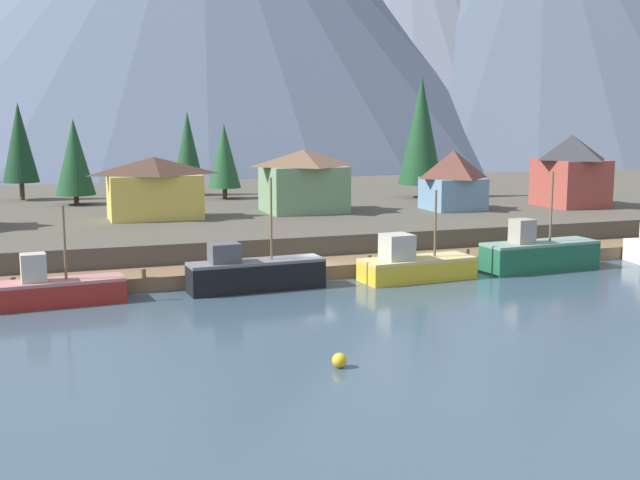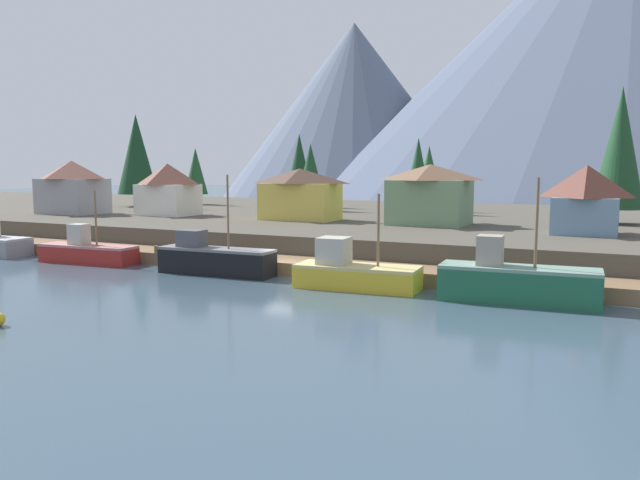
{
  "view_description": "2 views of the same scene",
  "coord_description": "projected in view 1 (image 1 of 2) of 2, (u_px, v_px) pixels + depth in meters",
  "views": [
    {
      "loc": [
        -18.42,
        -52.65,
        11.49
      ],
      "look_at": [
        1.6,
        3.95,
        2.25
      ],
      "focal_mm": 45.48,
      "sensor_mm": 36.0,
      "label": 1
    },
    {
      "loc": [
        22.38,
        -39.22,
        7.86
      ],
      "look_at": [
        1.27,
        3.81,
        2.37
      ],
      "focal_mm": 34.75,
      "sensor_mm": 36.0,
      "label": 2
    }
  ],
  "objects": [
    {
      "name": "conifer_near_left",
      "position": [
        74.0,
        157.0,
        81.79
      ],
      "size": [
        3.96,
        3.96,
        8.7
      ],
      "color": "#4C3823",
      "rests_on": "shoreline_bank"
    },
    {
      "name": "ground_plane",
      "position": [
        247.0,
        245.0,
        75.59
      ],
      "size": [
        400.0,
        400.0,
        1.0
      ],
      "primitive_type": "cube",
      "color": "#384C5B"
    },
    {
      "name": "mountain_east_peak",
      "position": [
        405.0,
        37.0,
        197.09
      ],
      "size": [
        118.21,
        118.21,
        61.04
      ],
      "primitive_type": "cone",
      "color": "slate",
      "rests_on": "ground_plane"
    },
    {
      "name": "conifer_back_left",
      "position": [
        19.0,
        143.0,
        86.17
      ],
      "size": [
        3.77,
        3.77,
        10.41
      ],
      "color": "#4C3823",
      "rests_on": "shoreline_bank"
    },
    {
      "name": "channel_buoy",
      "position": [
        339.0,
        360.0,
        37.25
      ],
      "size": [
        0.7,
        0.7,
        0.7
      ],
      "primitive_type": "sphere",
      "color": "gold",
      "rests_on": "ground_plane"
    },
    {
      "name": "fishing_boat_yellow",
      "position": [
        414.0,
        265.0,
        57.09
      ],
      "size": [
        8.38,
        3.53,
        6.3
      ],
      "rotation": [
        0.0,
        0.0,
        0.07
      ],
      "color": "gold",
      "rests_on": "ground_plane"
    },
    {
      "name": "fishing_boat_black",
      "position": [
        254.0,
        273.0,
        53.7
      ],
      "size": [
        9.2,
        2.68,
        7.46
      ],
      "rotation": [
        0.0,
        0.0,
        0.05
      ],
      "color": "black",
      "rests_on": "ground_plane"
    },
    {
      "name": "mountain_far_ridge",
      "position": [
        540.0,
        13.0,
        202.54
      ],
      "size": [
        149.76,
        149.76,
        73.57
      ],
      "primitive_type": "cone",
      "color": "#475160",
      "rests_on": "ground_plane"
    },
    {
      "name": "house_red",
      "position": [
        571.0,
        170.0,
        80.58
      ],
      "size": [
        5.65,
        6.68,
        7.12
      ],
      "color": "#9E4238",
      "rests_on": "shoreline_bank"
    },
    {
      "name": "shoreline_bank",
      "position": [
        219.0,
        212.0,
        86.51
      ],
      "size": [
        400.0,
        56.0,
        2.5
      ],
      "primitive_type": "cube",
      "color": "#4C473D",
      "rests_on": "ground_plane"
    },
    {
      "name": "fishing_boat_red",
      "position": [
        49.0,
        290.0,
        49.37
      ],
      "size": [
        9.0,
        2.89,
        6.12
      ],
      "rotation": [
        0.0,
        0.0,
        0.07
      ],
      "color": "maroon",
      "rests_on": "ground_plane"
    },
    {
      "name": "dock",
      "position": [
        308.0,
        269.0,
        58.66
      ],
      "size": [
        80.0,
        4.0,
        1.6
      ],
      "color": "brown",
      "rests_on": "ground_plane"
    },
    {
      "name": "house_yellow",
      "position": [
        155.0,
        187.0,
        70.86
      ],
      "size": [
        8.3,
        4.78,
        5.44
      ],
      "color": "gold",
      "rests_on": "shoreline_bank"
    },
    {
      "name": "conifer_near_right",
      "position": [
        421.0,
        130.0,
        88.62
      ],
      "size": [
        4.85,
        4.85,
        13.28
      ],
      "color": "#4C3823",
      "rests_on": "shoreline_bank"
    },
    {
      "name": "house_blue",
      "position": [
        453.0,
        179.0,
        77.81
      ],
      "size": [
        5.3,
        5.16,
        5.72
      ],
      "color": "#6689A8",
      "rests_on": "shoreline_bank"
    },
    {
      "name": "conifer_mid_left",
      "position": [
        188.0,
        149.0,
        91.58
      ],
      "size": [
        3.52,
        3.52,
        9.46
      ],
      "color": "#4C3823",
      "rests_on": "shoreline_bank"
    },
    {
      "name": "fishing_boat_green",
      "position": [
        539.0,
        254.0,
        60.61
      ],
      "size": [
        9.25,
        3.28,
        7.4
      ],
      "rotation": [
        0.0,
        0.0,
        0.06
      ],
      "color": "#1E5B3D",
      "rests_on": "ground_plane"
    },
    {
      "name": "house_green",
      "position": [
        304.0,
        180.0,
        76.03
      ],
      "size": [
        7.52,
        6.49,
        5.84
      ],
      "color": "#6B8E66",
      "rests_on": "shoreline_bank"
    },
    {
      "name": "conifer_centre",
      "position": [
        224.0,
        156.0,
        87.71
      ],
      "size": [
        3.52,
        3.52,
        8.16
      ],
      "color": "#4C3823",
      "rests_on": "shoreline_bank"
    }
  ]
}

